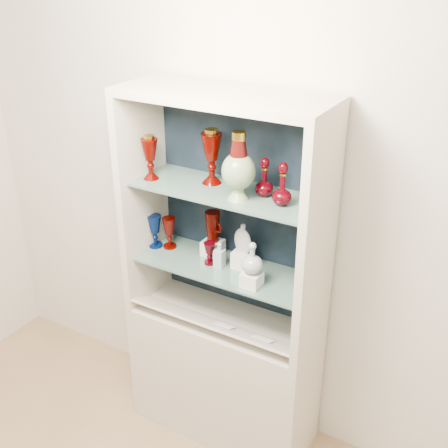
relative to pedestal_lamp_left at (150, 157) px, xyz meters
The scene contains 29 objects.
wall_back 0.51m from the pedestal_lamp_left, 32.77° to the left, with size 3.50×0.02×2.80m, color white.
cabinet_base 1.27m from the pedestal_lamp_left, ahead, with size 1.00×0.40×0.75m, color beige.
cabinet_back_panel 0.52m from the pedestal_lamp_left, 29.60° to the left, with size 0.98×0.02×1.15m, color black.
cabinet_side_left 0.27m from the pedestal_lamp_left, 156.89° to the left, with size 0.04×0.40×1.15m, color beige.
cabinet_side_right 0.91m from the pedestal_lamp_left, ahead, with size 0.04×0.40×1.15m, color beige.
cabinet_top_cap 0.52m from the pedestal_lamp_left, ahead, with size 1.00×0.40×0.04m, color beige.
shelf_lower 0.67m from the pedestal_lamp_left, ahead, with size 0.92×0.34×0.01m, color slate.
shelf_upper 0.42m from the pedestal_lamp_left, ahead, with size 0.92×0.34×0.01m, color slate.
label_ledge 0.90m from the pedestal_lamp_left, 10.63° to the right, with size 0.92×0.18×0.01m, color beige.
label_card_0 1.04m from the pedestal_lamp_left, ahead, with size 0.10×0.07×0.00m, color white.
label_card_1 0.92m from the pedestal_lamp_left, ahead, with size 0.10×0.07×0.00m, color white.
pedestal_lamp_left is the anchor object (origin of this frame).
pedestal_lamp_right 0.31m from the pedestal_lamp_left, 19.35° to the left, with size 0.10×0.10×0.27m, color #440400, non-canonical shape.
enamel_urn 0.50m from the pedestal_lamp_left, ahead, with size 0.15×0.15×0.32m, color #0E4629, non-canonical shape.
ruby_decanter_a 0.70m from the pedestal_lamp_left, ahead, with size 0.09×0.09×0.23m, color #420007, non-canonical shape.
ruby_decanter_b 0.59m from the pedestal_lamp_left, ahead, with size 0.09×0.09×0.20m, color #420007, non-canonical shape.
lidded_bowl 0.84m from the pedestal_lamp_left, ahead, with size 0.07×0.07×0.08m, color #420007, non-canonical shape.
cobalt_goblet 0.45m from the pedestal_lamp_left, 126.72° to the left, with size 0.08×0.08×0.18m, color #01103E, non-canonical shape.
ruby_goblet_tall 0.45m from the pedestal_lamp_left, 70.21° to the left, with size 0.07×0.07×0.17m, color #440400, non-canonical shape.
ruby_goblet_small 0.56m from the pedestal_lamp_left, ahead, with size 0.06×0.06×0.12m, color #420007, non-canonical shape.
riser_ruby_pitcher 0.58m from the pedestal_lamp_left, 26.28° to the left, with size 0.10×0.10×0.08m, color silver.
ruby_pitcher 0.48m from the pedestal_lamp_left, 26.28° to the left, with size 0.12×0.08×0.17m, color #440400, non-canonical shape.
clear_square_bottle 0.59m from the pedestal_lamp_left, ahead, with size 0.05×0.05×0.14m, color #94A3AE, non-canonical shape.
riser_flat_flask 0.68m from the pedestal_lamp_left, 11.44° to the left, with size 0.09×0.09×0.09m, color silver.
flat_flask 0.60m from the pedestal_lamp_left, 11.44° to the left, with size 0.11×0.04×0.15m, color silver, non-canonical shape.
riser_clear_round_decanter 0.77m from the pedestal_lamp_left, ahead, with size 0.09×0.09×0.07m, color silver.
clear_round_decanter 0.70m from the pedestal_lamp_left, ahead, with size 0.10×0.10×0.15m, color #94A3AE, non-canonical shape.
riser_cameo_medallion 0.97m from the pedestal_lamp_left, ahead, with size 0.08×0.08×0.10m, color silver.
cameo_medallion 0.92m from the pedestal_lamp_left, ahead, with size 0.10×0.04×0.12m, color black, non-canonical shape.
Camera 1 is at (1.22, -0.58, 2.50)m, focal length 45.00 mm.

